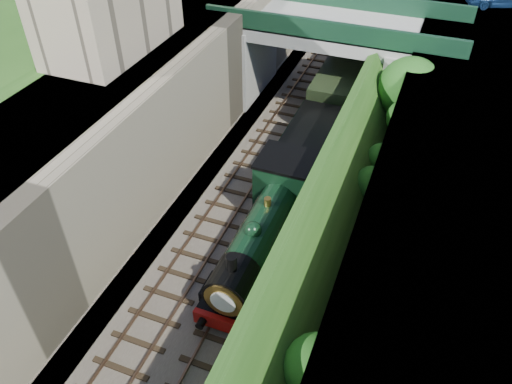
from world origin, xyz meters
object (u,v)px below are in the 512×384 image
road_bridge (343,55)px  locomotive (266,230)px  tender (310,151)px  tree (411,90)px

road_bridge → locomotive: 15.58m
locomotive → tender: bearing=90.0°
tree → tender: (-4.71, -3.56, -3.03)m
road_bridge → tender: road_bridge is taller
tree → road_bridge: bearing=137.8°
road_bridge → tree: size_ratio=2.42×
road_bridge → locomotive: size_ratio=1.56×
tender → road_bridge: bearing=91.8°
tree → tender: 6.64m
road_bridge → tree: (4.97, -4.50, 0.57)m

